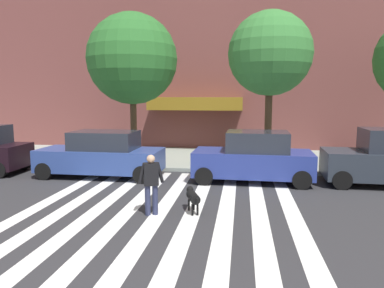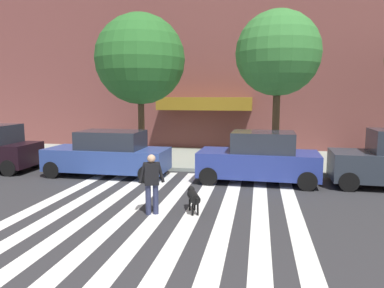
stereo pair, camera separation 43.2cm
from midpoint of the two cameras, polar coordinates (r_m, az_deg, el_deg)
name	(u,v)px [view 1 (the left image)]	position (r m, az deg, el deg)	size (l,w,h in m)	color
ground_plane	(141,229)	(9.01, -9.52, -13.15)	(160.00, 160.00, 0.00)	#2B2B2D
sidewalk_far	(194,158)	(18.09, -0.39, -2.24)	(80.00, 6.00, 0.15)	#949D91
crosswalk_stripes	(148,229)	(8.96, -8.40, -13.22)	(7.65, 12.62, 0.01)	silver
parked_car_behind_first	(102,155)	(14.66, -14.95, -1.69)	(4.86, 1.98, 1.81)	#2C4489
parked_car_third_in_line	(254,158)	(13.51, 8.83, -2.17)	(4.40, 2.09, 1.88)	navy
street_tree_nearest	(132,59)	(16.61, -10.22, 13.09)	(4.01, 4.01, 6.66)	#4C3823
street_tree_middle	(270,54)	(15.92, 11.50, 13.79)	(3.55, 3.55, 6.57)	#4C3823
pedestrian_dog_walker	(151,181)	(9.71, -7.77, -5.87)	(0.69, 0.36, 1.64)	#282D4C
dog_on_leash	(193,197)	(9.94, -1.15, -8.35)	(0.50, 1.02, 0.65)	black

